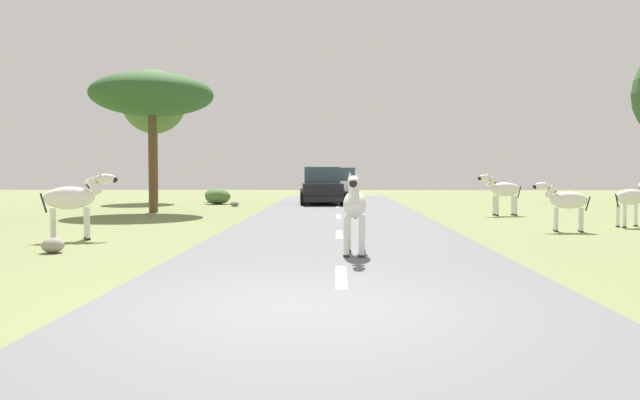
% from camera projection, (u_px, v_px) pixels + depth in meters
% --- Properties ---
extents(ground_plane, '(90.00, 90.00, 0.00)m').
position_uv_depth(ground_plane, '(300.00, 311.00, 7.07)').
color(ground_plane, olive).
extents(road, '(6.00, 64.00, 0.05)m').
position_uv_depth(road, '(343.00, 309.00, 7.05)').
color(road, slate).
rests_on(road, ground_plane).
extents(lane_markings, '(0.16, 56.00, 0.01)m').
position_uv_depth(lane_markings, '(344.00, 329.00, 6.05)').
color(lane_markings, silver).
rests_on(lane_markings, road).
extents(zebra_0, '(0.49, 1.64, 1.54)m').
position_uv_depth(zebra_0, '(355.00, 206.00, 11.31)').
color(zebra_0, silver).
rests_on(zebra_0, road).
extents(zebra_1, '(1.44, 0.72, 1.41)m').
position_uv_depth(zebra_1, '(633.00, 198.00, 17.58)').
color(zebra_1, silver).
rests_on(zebra_1, ground_plane).
extents(zebra_2, '(1.63, 0.57, 1.54)m').
position_uv_depth(zebra_2, '(503.00, 190.00, 22.16)').
color(zebra_2, silver).
rests_on(zebra_2, ground_plane).
extents(zebra_3, '(1.42, 0.58, 1.36)m').
position_uv_depth(zebra_3, '(565.00, 201.00, 16.27)').
color(zebra_3, silver).
rests_on(zebra_3, ground_plane).
extents(zebra_4, '(1.57, 1.05, 1.61)m').
position_uv_depth(zebra_4, '(74.00, 199.00, 14.27)').
color(zebra_4, silver).
rests_on(zebra_4, ground_plane).
extents(car_0, '(2.23, 4.44, 1.74)m').
position_uv_depth(car_0, '(322.00, 187.00, 29.31)').
color(car_0, black).
rests_on(car_0, road).
extents(car_1, '(2.17, 4.42, 1.74)m').
position_uv_depth(car_1, '(341.00, 184.00, 35.68)').
color(car_1, silver).
rests_on(car_1, road).
extents(tree_2, '(3.32, 3.32, 6.86)m').
position_uv_depth(tree_2, '(154.00, 102.00, 32.11)').
color(tree_2, '#4C3823').
rests_on(tree_2, ground_plane).
extents(tree_3, '(4.66, 4.66, 5.34)m').
position_uv_depth(tree_3, '(152.00, 95.00, 23.62)').
color(tree_3, brown).
rests_on(tree_3, ground_plane).
extents(bush_0, '(1.22, 1.09, 0.73)m').
position_uv_depth(bush_0, '(218.00, 197.00, 29.81)').
color(bush_0, '#4C7038').
rests_on(bush_0, ground_plane).
extents(bush_1, '(1.17, 1.06, 0.70)m').
position_uv_depth(bush_1, '(216.00, 195.00, 31.72)').
color(bush_1, '#425B2D').
rests_on(bush_1, ground_plane).
extents(rock_0, '(0.43, 0.44, 0.30)m').
position_uv_depth(rock_0, '(53.00, 245.00, 12.08)').
color(rock_0, gray).
rests_on(rock_0, ground_plane).
extents(rock_1, '(0.40, 0.34, 0.22)m').
position_uv_depth(rock_1, '(235.00, 204.00, 27.94)').
color(rock_1, gray).
rests_on(rock_1, ground_plane).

